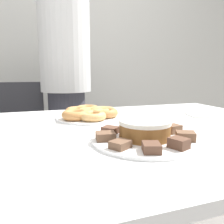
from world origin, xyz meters
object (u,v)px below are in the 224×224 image
office_chair_left (17,148)px  napkin (202,115)px  plate_cake (144,140)px  plate_donuts (91,117)px  person_standing (66,85)px  frosted_cake (145,129)px

office_chair_left → napkin: office_chair_left is taller
plate_cake → napkin: plate_cake is taller
plate_donuts → person_standing: bearing=91.6°
plate_donuts → frosted_cake: frosted_cake is taller
person_standing → napkin: bearing=-57.2°
office_chair_left → person_standing: bearing=15.7°
frosted_cake → napkin: bearing=31.5°
frosted_cake → napkin: frosted_cake is taller
office_chair_left → plate_donuts: (0.40, -0.67, 0.34)m
plate_cake → napkin: bearing=31.5°
plate_cake → person_standing: bearing=94.8°
frosted_cake → office_chair_left: bearing=114.0°
plate_donuts → napkin: bearing=-12.3°
napkin → person_standing: bearing=122.8°
person_standing → plate_donuts: person_standing is taller
napkin → plate_cake: bearing=-148.5°
person_standing → frosted_cake: bearing=-85.2°
office_chair_left → frosted_cake: office_chair_left is taller
plate_cake → frosted_cake: size_ratio=2.07×
office_chair_left → plate_cake: size_ratio=2.77×
office_chair_left → plate_donuts: bearing=-55.7°
office_chair_left → frosted_cake: (0.48, -1.07, 0.37)m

